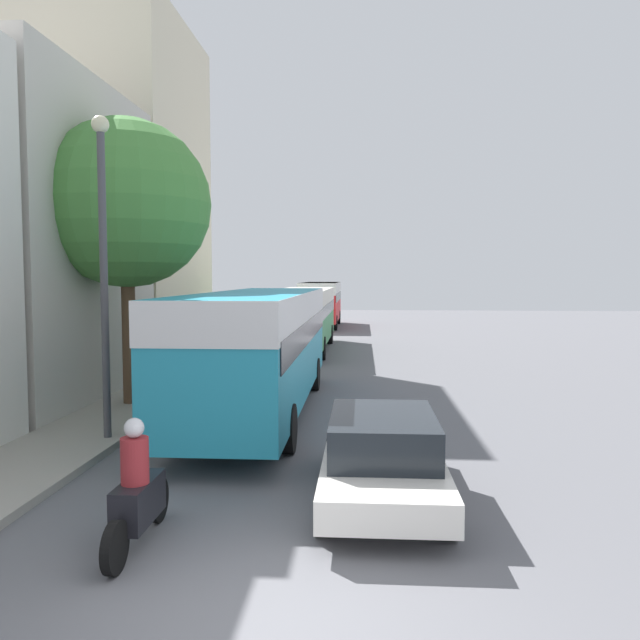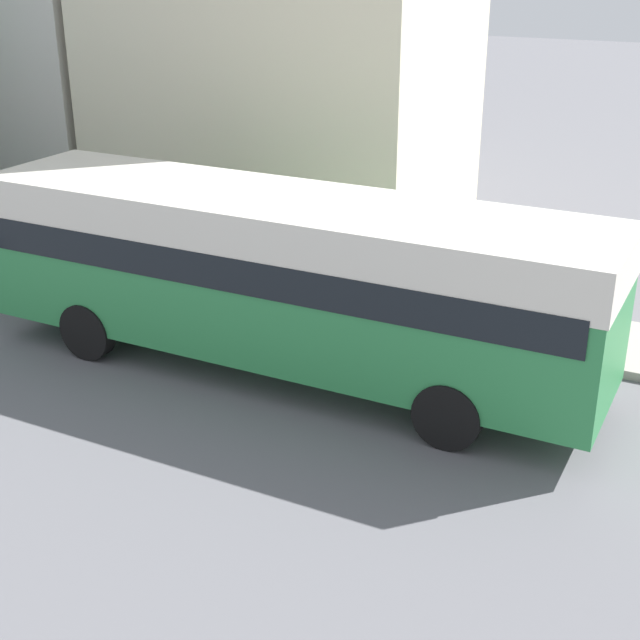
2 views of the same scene
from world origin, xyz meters
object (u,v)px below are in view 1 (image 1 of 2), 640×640
bus_following (303,311)px  pedestrian_near_curb (295,307)px  car_crossing (383,455)px  bus_lead (260,335)px  bus_third_in_line (321,298)px  motorcycle_behind_lead (137,495)px

bus_following → pedestrian_near_curb: bearing=97.1°
car_crossing → pedestrian_near_curb: size_ratio=2.55×
bus_lead → car_crossing: size_ratio=2.59×
bus_following → car_crossing: bus_following is taller
bus_following → pedestrian_near_curb: 22.42m
car_crossing → bus_third_in_line: bearing=95.4°
bus_following → bus_third_in_line: (-0.11, 14.23, 0.10)m
motorcycle_behind_lead → pedestrian_near_curb: (-2.66, 43.96, 0.34)m
bus_following → car_crossing: (3.14, -19.83, -1.20)m
motorcycle_behind_lead → car_crossing: (3.27, 1.91, 0.05)m
bus_lead → bus_third_in_line: 28.00m
motorcycle_behind_lead → pedestrian_near_curb: pedestrian_near_curb is taller
car_crossing → motorcycle_behind_lead: bearing=-149.7°
pedestrian_near_curb → bus_lead: bearing=-85.3°
bus_lead → bus_third_in_line: (-0.30, 28.00, -0.01)m
bus_following → motorcycle_behind_lead: size_ratio=4.66×
bus_lead → pedestrian_near_curb: size_ratio=6.60×
motorcycle_behind_lead → pedestrian_near_curb: size_ratio=1.30×
car_crossing → pedestrian_near_curb: pedestrian_near_curb is taller
pedestrian_near_curb → car_crossing: bearing=-82.0°
bus_third_in_line → car_crossing: 34.24m
bus_following → motorcycle_behind_lead: (-0.12, -21.73, -1.24)m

